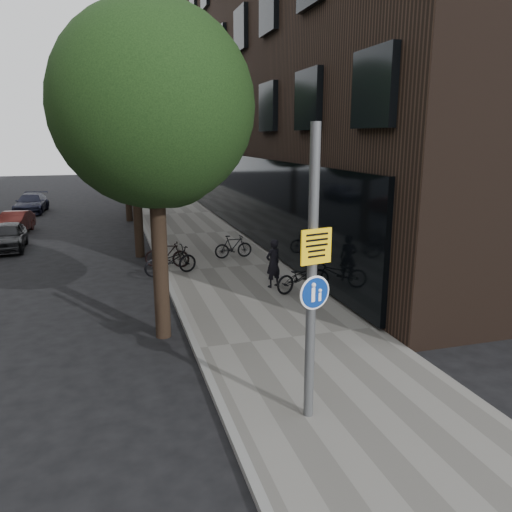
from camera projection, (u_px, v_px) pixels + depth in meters
name	position (u px, v px, depth m)	size (l,w,h in m)	color
ground	(347.00, 419.00, 8.46)	(120.00, 120.00, 0.00)	black
sidewalk	(227.00, 269.00, 17.85)	(4.50, 60.00, 0.12)	slate
curb_edge	(164.00, 273.00, 17.23)	(0.15, 60.00, 0.13)	slate
building_right_dark_brick	(315.00, 60.00, 29.22)	(12.00, 40.00, 18.00)	black
street_tree_near	(156.00, 116.00, 10.90)	(4.40, 4.40, 7.50)	black
street_tree_mid	(135.00, 124.00, 18.83)	(5.00, 5.00, 7.80)	black
street_tree_far	(125.00, 128.00, 27.22)	(5.00, 5.00, 7.80)	black
signpost	(312.00, 277.00, 7.81)	(0.54, 0.16, 4.76)	#595B5E
pedestrian	(273.00, 263.00, 15.30)	(0.55, 0.36, 1.51)	black
parked_bike_facade_near	(301.00, 276.00, 14.94)	(0.61, 1.76, 0.92)	black
parked_bike_facade_far	(233.00, 246.00, 19.08)	(0.41, 1.47, 0.88)	black
parked_bike_curb_near	(170.00, 261.00, 16.74)	(0.64, 1.84, 0.97)	black
parked_bike_curb_far	(167.00, 254.00, 17.67)	(0.45, 1.60, 0.96)	black
parked_car_near	(7.00, 236.00, 20.98)	(1.36, 3.39, 1.15)	black
parked_car_mid	(15.00, 223.00, 24.47)	(1.13, 3.25, 1.07)	#531B17
parked_car_far	(31.00, 203.00, 31.22)	(1.65, 4.07, 1.18)	black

